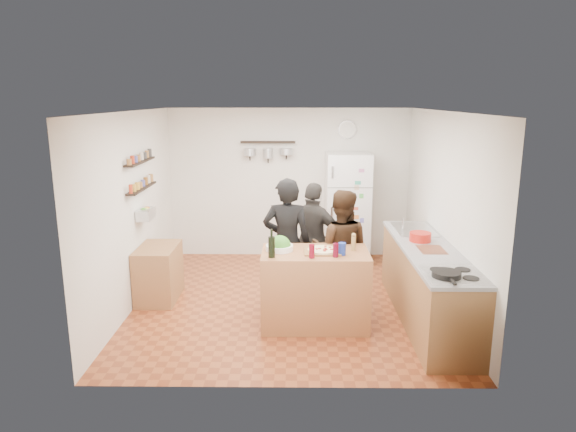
{
  "coord_description": "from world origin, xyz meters",
  "views": [
    {
      "loc": [
        0.07,
        -6.44,
        2.67
      ],
      "look_at": [
        0.0,
        0.1,
        1.15
      ],
      "focal_mm": 32.0,
      "sensor_mm": 36.0,
      "label": 1
    }
  ],
  "objects_px": {
    "counter_run": "(427,285)",
    "skillet": "(446,274)",
    "fridge": "(347,208)",
    "side_table": "(159,273)",
    "person_back": "(314,239)",
    "red_bowl": "(420,237)",
    "wall_clock": "(347,130)",
    "prep_island": "(315,288)",
    "pepper_mill": "(354,244)",
    "wine_bottle": "(272,247)",
    "person_left": "(287,243)",
    "salad_bowl": "(279,248)",
    "salt_canister": "(342,249)",
    "person_center": "(340,250)"
  },
  "relations": [
    {
      "from": "wall_clock",
      "to": "wine_bottle",
      "type": "bearing_deg",
      "value": -110.48
    },
    {
      "from": "pepper_mill",
      "to": "fridge",
      "type": "xyz_separation_m",
      "value": [
        0.17,
        2.4,
        -0.09
      ]
    },
    {
      "from": "person_center",
      "to": "side_table",
      "type": "xyz_separation_m",
      "value": [
        -2.41,
        0.25,
        -0.41
      ]
    },
    {
      "from": "salad_bowl",
      "to": "wine_bottle",
      "type": "distance_m",
      "value": 0.29
    },
    {
      "from": "counter_run",
      "to": "red_bowl",
      "type": "relative_size",
      "value": 9.91
    },
    {
      "from": "red_bowl",
      "to": "side_table",
      "type": "distance_m",
      "value": 3.46
    },
    {
      "from": "prep_island",
      "to": "person_left",
      "type": "xyz_separation_m",
      "value": [
        -0.34,
        0.6,
        0.39
      ]
    },
    {
      "from": "counter_run",
      "to": "fridge",
      "type": "relative_size",
      "value": 1.46
    },
    {
      "from": "skillet",
      "to": "wall_clock",
      "type": "height_order",
      "value": "wall_clock"
    },
    {
      "from": "prep_island",
      "to": "red_bowl",
      "type": "xyz_separation_m",
      "value": [
        1.32,
        0.43,
        0.52
      ]
    },
    {
      "from": "prep_island",
      "to": "wall_clock",
      "type": "distance_m",
      "value": 3.32
    },
    {
      "from": "wine_bottle",
      "to": "wall_clock",
      "type": "xyz_separation_m",
      "value": [
        1.12,
        3.0,
        1.12
      ]
    },
    {
      "from": "prep_island",
      "to": "person_left",
      "type": "distance_m",
      "value": 0.79
    },
    {
      "from": "person_back",
      "to": "side_table",
      "type": "height_order",
      "value": "person_back"
    },
    {
      "from": "salt_canister",
      "to": "person_center",
      "type": "bearing_deg",
      "value": 86.28
    },
    {
      "from": "salt_canister",
      "to": "person_left",
      "type": "distance_m",
      "value": 0.97
    },
    {
      "from": "person_left",
      "to": "side_table",
      "type": "distance_m",
      "value": 1.8
    },
    {
      "from": "red_bowl",
      "to": "wall_clock",
      "type": "distance_m",
      "value": 2.72
    },
    {
      "from": "side_table",
      "to": "counter_run",
      "type": "bearing_deg",
      "value": -10.29
    },
    {
      "from": "wine_bottle",
      "to": "skillet",
      "type": "bearing_deg",
      "value": -20.27
    },
    {
      "from": "person_back",
      "to": "fridge",
      "type": "height_order",
      "value": "fridge"
    },
    {
      "from": "red_bowl",
      "to": "fridge",
      "type": "xyz_separation_m",
      "value": [
        -0.7,
        2.03,
        -0.08
      ]
    },
    {
      "from": "side_table",
      "to": "pepper_mill",
      "type": "bearing_deg",
      "value": -16.15
    },
    {
      "from": "wine_bottle",
      "to": "fridge",
      "type": "height_order",
      "value": "fridge"
    },
    {
      "from": "wall_clock",
      "to": "prep_island",
      "type": "bearing_deg",
      "value": -102.59
    },
    {
      "from": "red_bowl",
      "to": "side_table",
      "type": "relative_size",
      "value": 0.33
    },
    {
      "from": "person_left",
      "to": "fridge",
      "type": "height_order",
      "value": "fridge"
    },
    {
      "from": "skillet",
      "to": "pepper_mill",
      "type": "bearing_deg",
      "value": 131.64
    },
    {
      "from": "person_back",
      "to": "fridge",
      "type": "relative_size",
      "value": 0.86
    },
    {
      "from": "pepper_mill",
      "to": "salad_bowl",
      "type": "bearing_deg",
      "value": 180.0
    },
    {
      "from": "wine_bottle",
      "to": "red_bowl",
      "type": "xyz_separation_m",
      "value": [
        1.82,
        0.65,
        -0.05
      ]
    },
    {
      "from": "counter_run",
      "to": "fridge",
      "type": "xyz_separation_m",
      "value": [
        -0.75,
        2.3,
        0.45
      ]
    },
    {
      "from": "fridge",
      "to": "wall_clock",
      "type": "distance_m",
      "value": 1.29
    },
    {
      "from": "counter_run",
      "to": "red_bowl",
      "type": "distance_m",
      "value": 0.59
    },
    {
      "from": "person_left",
      "to": "wall_clock",
      "type": "relative_size",
      "value": 5.63
    },
    {
      "from": "counter_run",
      "to": "wall_clock",
      "type": "height_order",
      "value": "wall_clock"
    },
    {
      "from": "person_back",
      "to": "side_table",
      "type": "bearing_deg",
      "value": 34.86
    },
    {
      "from": "counter_run",
      "to": "wall_clock",
      "type": "relative_size",
      "value": 8.77
    },
    {
      "from": "prep_island",
      "to": "side_table",
      "type": "bearing_deg",
      "value": 159.35
    },
    {
      "from": "red_bowl",
      "to": "wall_clock",
      "type": "relative_size",
      "value": 0.89
    },
    {
      "from": "fridge",
      "to": "side_table",
      "type": "bearing_deg",
      "value": -148.08
    },
    {
      "from": "skillet",
      "to": "fridge",
      "type": "relative_size",
      "value": 0.16
    },
    {
      "from": "counter_run",
      "to": "skillet",
      "type": "distance_m",
      "value": 1.15
    },
    {
      "from": "salt_canister",
      "to": "person_back",
      "type": "relative_size",
      "value": 0.09
    },
    {
      "from": "salad_bowl",
      "to": "wine_bottle",
      "type": "height_order",
      "value": "wine_bottle"
    },
    {
      "from": "salt_canister",
      "to": "skillet",
      "type": "height_order",
      "value": "salt_canister"
    },
    {
      "from": "fridge",
      "to": "person_back",
      "type": "bearing_deg",
      "value": -112.74
    },
    {
      "from": "salt_canister",
      "to": "skillet",
      "type": "xyz_separation_m",
      "value": [
        0.97,
        -0.75,
        -0.03
      ]
    },
    {
      "from": "wall_clock",
      "to": "skillet",
      "type": "bearing_deg",
      "value": -79.93
    },
    {
      "from": "prep_island",
      "to": "wine_bottle",
      "type": "xyz_separation_m",
      "value": [
        -0.5,
        -0.22,
        0.57
      ]
    }
  ]
}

